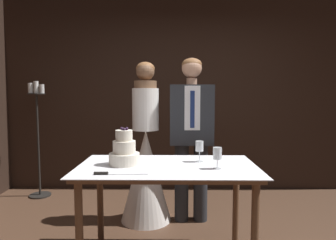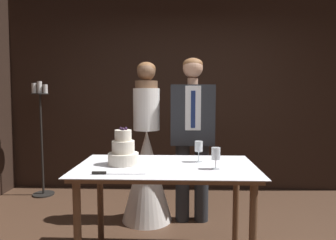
% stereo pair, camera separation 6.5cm
% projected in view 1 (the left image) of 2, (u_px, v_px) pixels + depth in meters
% --- Properties ---
extents(wall_back, '(5.23, 0.12, 2.72)m').
position_uv_depth(wall_back, '(183.00, 95.00, 4.28)').
color(wall_back, black).
rests_on(wall_back, ground_plane).
extents(cake_table, '(1.41, 0.80, 0.80)m').
position_uv_depth(cake_table, '(167.00, 177.00, 2.38)').
color(cake_table, brown).
rests_on(cake_table, ground_plane).
extents(tiered_cake, '(0.25, 0.25, 0.30)m').
position_uv_depth(tiered_cake, '(124.00, 152.00, 2.39)').
color(tiered_cake, silver).
rests_on(tiered_cake, cake_table).
extents(cake_knife, '(0.38, 0.04, 0.02)m').
position_uv_depth(cake_knife, '(110.00, 174.00, 2.10)').
color(cake_knife, silver).
rests_on(cake_knife, cake_table).
extents(wine_glass_near, '(0.07, 0.07, 0.18)m').
position_uv_depth(wine_glass_near, '(199.00, 147.00, 2.49)').
color(wine_glass_near, silver).
rests_on(wine_glass_near, cake_table).
extents(wine_glass_middle, '(0.07, 0.07, 0.16)m').
position_uv_depth(wine_glass_middle, '(217.00, 155.00, 2.26)').
color(wine_glass_middle, silver).
rests_on(wine_glass_middle, cake_table).
extents(bride, '(0.54, 0.54, 1.70)m').
position_uv_depth(bride, '(146.00, 164.00, 3.21)').
color(bride, white).
rests_on(bride, ground_plane).
extents(groom, '(0.45, 0.25, 1.74)m').
position_uv_depth(groom, '(191.00, 130.00, 3.17)').
color(groom, '#282B30').
rests_on(groom, ground_plane).
extents(candle_stand, '(0.28, 0.28, 1.53)m').
position_uv_depth(candle_stand, '(38.00, 138.00, 3.96)').
color(candle_stand, black).
rests_on(candle_stand, ground_plane).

